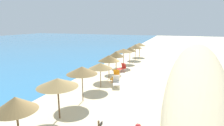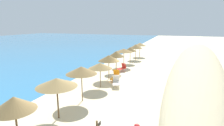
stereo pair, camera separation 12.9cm
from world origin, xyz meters
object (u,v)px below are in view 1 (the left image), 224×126
at_px(beach_umbrella_7, 130,49).
at_px(beach_umbrella_8, 135,46).
at_px(beach_umbrella_4, 109,58).
at_px(lounge_chair_2, 116,82).
at_px(beach_umbrella_3, 101,66).
at_px(beach_umbrella_1, 57,83).
at_px(beach_umbrella_9, 140,44).
at_px(beach_umbrella_5, 116,54).
at_px(beach_umbrella_2, 82,70).
at_px(lounge_chair_1, 115,76).
at_px(lounge_chair_0, 122,68).
at_px(beach_umbrella_0, 16,104).
at_px(beach_umbrella_6, 124,50).

relative_size(beach_umbrella_7, beach_umbrella_8, 0.96).
bearing_deg(beach_umbrella_4, beach_umbrella_7, -0.43).
bearing_deg(lounge_chair_2, beach_umbrella_4, -72.07).
bearing_deg(beach_umbrella_3, beach_umbrella_1, 178.37).
height_order(beach_umbrella_1, beach_umbrella_9, beach_umbrella_1).
bearing_deg(beach_umbrella_5, beach_umbrella_3, -175.76).
xyz_separation_m(beach_umbrella_1, beach_umbrella_2, (2.96, -0.11, 0.09)).
xyz_separation_m(beach_umbrella_2, lounge_chair_1, (6.14, -0.64, -2.09)).
relative_size(beach_umbrella_9, lounge_chair_2, 1.63).
bearing_deg(lounge_chair_0, beach_umbrella_0, 110.35).
xyz_separation_m(beach_umbrella_9, lounge_chair_2, (-17.58, -1.31, -1.81)).
xyz_separation_m(beach_umbrella_4, lounge_chair_2, (-2.08, -1.57, -1.89)).
relative_size(beach_umbrella_0, beach_umbrella_3, 1.13).
relative_size(lounge_chair_0, lounge_chair_1, 0.88).
height_order(beach_umbrella_0, beach_umbrella_1, beach_umbrella_0).
bearing_deg(beach_umbrella_7, beach_umbrella_1, 180.00).
height_order(beach_umbrella_2, lounge_chair_1, beach_umbrella_2).
xyz_separation_m(beach_umbrella_2, beach_umbrella_5, (9.42, 0.37, -0.19)).
distance_m(beach_umbrella_4, beach_umbrella_6, 6.42).
height_order(beach_umbrella_6, lounge_chair_1, beach_umbrella_6).
relative_size(beach_umbrella_8, lounge_chair_1, 1.59).
bearing_deg(beach_umbrella_4, beach_umbrella_2, -178.45).
bearing_deg(beach_umbrella_4, lounge_chair_0, -5.91).
xyz_separation_m(beach_umbrella_3, beach_umbrella_8, (15.20, 0.04, 0.11)).
distance_m(beach_umbrella_6, beach_umbrella_9, 9.09).
height_order(beach_umbrella_5, beach_umbrella_7, beach_umbrella_5).
bearing_deg(lounge_chair_1, beach_umbrella_9, -91.48).
xyz_separation_m(beach_umbrella_0, lounge_chair_2, (10.48, -1.48, -1.93)).
xyz_separation_m(beach_umbrella_2, beach_umbrella_4, (6.36, 0.17, -0.17)).
distance_m(beach_umbrella_5, lounge_chair_2, 5.75).
height_order(beach_umbrella_0, beach_umbrella_7, beach_umbrella_0).
xyz_separation_m(beach_umbrella_1, beach_umbrella_7, (18.39, -0.00, -0.25)).
xyz_separation_m(beach_umbrella_8, lounge_chair_2, (-14.36, -1.36, -1.81)).
relative_size(beach_umbrella_0, lounge_chair_1, 1.66).
distance_m(beach_umbrella_3, beach_umbrella_7, 11.99).
distance_m(beach_umbrella_9, lounge_chair_1, 15.83).
relative_size(beach_umbrella_2, beach_umbrella_3, 1.16).
bearing_deg(beach_umbrella_4, lounge_chair_2, -143.01).
xyz_separation_m(beach_umbrella_6, lounge_chair_2, (-8.50, -1.74, -1.88)).
relative_size(beach_umbrella_2, beach_umbrella_9, 1.11).
bearing_deg(beach_umbrella_1, beach_umbrella_6, 0.87).
distance_m(beach_umbrella_1, lounge_chair_0, 13.16).
distance_m(beach_umbrella_0, beach_umbrella_9, 28.06).
height_order(beach_umbrella_0, lounge_chair_1, beach_umbrella_0).
distance_m(beach_umbrella_0, beach_umbrella_2, 6.20).
bearing_deg(beach_umbrella_3, lounge_chair_1, -11.81).
relative_size(beach_umbrella_2, beach_umbrella_4, 1.05).
distance_m(beach_umbrella_6, beach_umbrella_8, 5.88).
distance_m(beach_umbrella_0, beach_umbrella_7, 21.63).
bearing_deg(beach_umbrella_6, beach_umbrella_9, -2.72).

